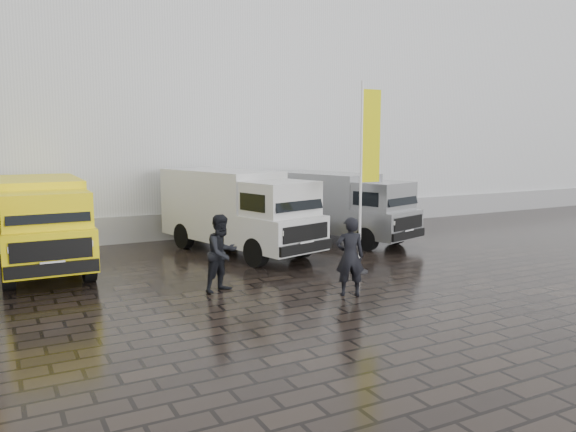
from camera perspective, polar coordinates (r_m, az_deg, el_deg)
name	(u,v)px	position (r m, az deg, el deg)	size (l,w,h in m)	color
ground	(334,278)	(15.61, 4.67, -6.28)	(120.00, 120.00, 0.00)	black
exhibition_hall	(205,97)	(30.58, -8.48, 11.89)	(44.00, 16.00, 12.00)	silver
hall_plinth	(272,219)	(23.30, -1.64, -0.30)	(44.00, 0.15, 1.00)	gray
van_yellow	(43,226)	(17.59, -23.66, -0.91)	(2.21, 5.74, 2.65)	yellow
van_white	(238,212)	(18.76, -5.06, 0.38)	(2.11, 6.34, 2.75)	silver
van_silver	(341,207)	(21.02, 5.41, 0.87)	(1.94, 5.83, 2.52)	#9EA0A2
flagpole	(366,166)	(16.03, 7.97, 5.02)	(0.88, 0.50, 5.38)	black
wheelie_bin	(334,217)	(24.12, 4.66, -0.06)	(0.59, 0.59, 0.99)	black
person_front	(350,256)	(13.74, 6.31, -4.10)	(0.71, 0.46, 1.94)	black
person_tent	(222,253)	(14.12, -6.70, -3.77)	(0.95, 0.74, 1.95)	black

